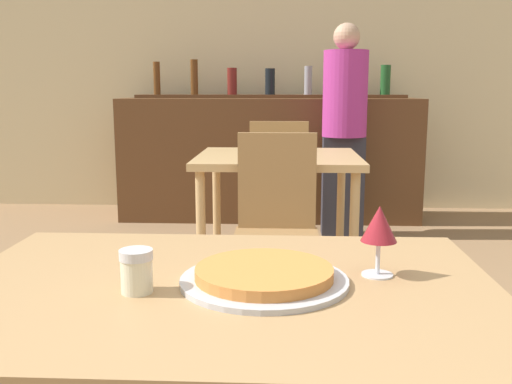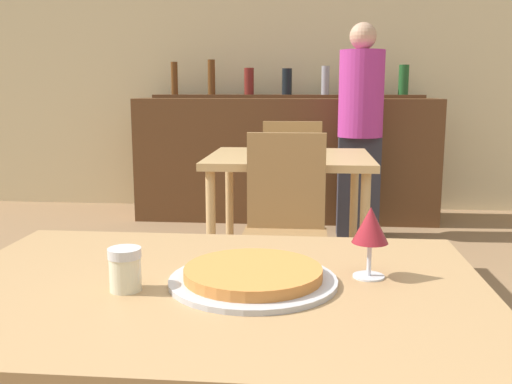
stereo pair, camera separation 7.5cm
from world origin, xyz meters
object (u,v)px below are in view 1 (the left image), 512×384
(pizza_tray, at_px, (264,276))
(wine_glass, at_px, (379,226))
(chair_far_side_front, at_px, (276,219))
(chair_far_side_back, at_px, (279,180))
(person_standing, at_px, (344,123))
(cheese_shaker, at_px, (137,271))

(pizza_tray, bearing_deg, wine_glass, 14.58)
(chair_far_side_front, bearing_deg, chair_far_side_back, 90.00)
(chair_far_side_front, relative_size, wine_glass, 5.89)
(chair_far_side_front, relative_size, person_standing, 0.57)
(chair_far_side_front, height_order, person_standing, person_standing)
(cheese_shaker, xyz_separation_m, wine_glass, (0.51, 0.13, 0.07))
(chair_far_side_back, height_order, person_standing, person_standing)
(chair_far_side_back, height_order, wine_glass, chair_far_side_back)
(chair_far_side_front, height_order, pizza_tray, chair_far_side_front)
(chair_far_side_back, distance_m, cheese_shaker, 2.72)
(chair_far_side_back, relative_size, wine_glass, 5.89)
(chair_far_side_front, bearing_deg, person_standing, 74.58)
(wine_glass, bearing_deg, chair_far_side_front, 99.78)
(person_standing, xyz_separation_m, wine_glass, (-0.25, -3.21, -0.03))
(chair_far_side_back, bearing_deg, pizza_tray, 89.83)
(pizza_tray, bearing_deg, person_standing, 81.25)
(pizza_tray, height_order, cheese_shaker, cheese_shaker)
(chair_far_side_front, distance_m, person_standing, 1.90)
(chair_far_side_back, bearing_deg, chair_far_side_front, 90.00)
(chair_far_side_front, distance_m, pizza_tray, 1.49)
(chair_far_side_front, xyz_separation_m, person_standing, (0.50, 1.80, 0.34))
(person_standing, bearing_deg, chair_far_side_back, -127.55)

